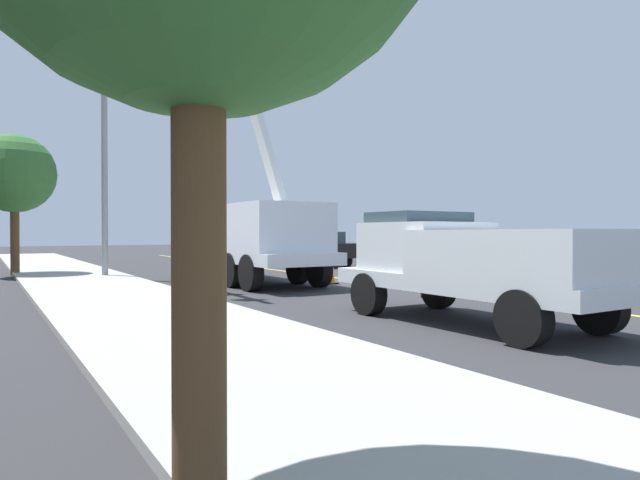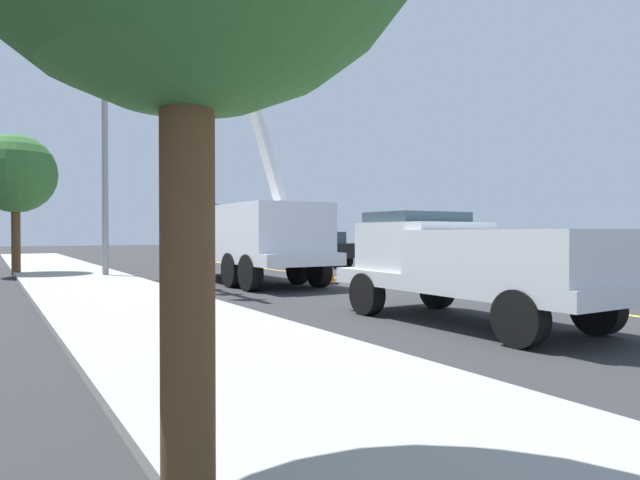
# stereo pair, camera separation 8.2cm
# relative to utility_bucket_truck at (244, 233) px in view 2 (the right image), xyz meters

# --- Properties ---
(ground) EXTENTS (120.00, 120.00, 0.00)m
(ground) POSITION_rel_utility_bucket_truck_xyz_m (-2.02, -3.50, -1.62)
(ground) COLOR #2D2D30
(sidewalk_far_side) EXTENTS (60.00, 3.60, 0.12)m
(sidewalk_far_side) POSITION_rel_utility_bucket_truck_xyz_m (-2.02, 4.73, -1.56)
(sidewalk_far_side) COLOR #9E9E99
(sidewalk_far_side) RESTS_ON ground
(lane_centre_stripe) EXTENTS (50.00, 0.16, 0.01)m
(lane_centre_stripe) POSITION_rel_utility_bucket_truck_xyz_m (-2.02, -3.50, -1.62)
(lane_centre_stripe) COLOR yellow
(lane_centre_stripe) RESTS_ON ground
(utility_bucket_truck) EXTENTS (8.20, 3.05, 7.33)m
(utility_bucket_truck) POSITION_rel_utility_bucket_truck_xyz_m (0.00, 0.00, 0.00)
(utility_bucket_truck) COLOR white
(utility_bucket_truck) RESTS_ON ground
(service_pickup_truck) EXTENTS (5.60, 2.19, 2.06)m
(service_pickup_truck) POSITION_rel_utility_bucket_truck_xyz_m (-10.14, -0.03, -0.50)
(service_pickup_truck) COLOR silver
(service_pickup_truck) RESTS_ON ground
(passing_minivan) EXTENTS (4.80, 1.95, 1.69)m
(passing_minivan) POSITION_rel_utility_bucket_truck_xyz_m (6.44, -6.60, -0.65)
(passing_minivan) COLOR black
(passing_minivan) RESTS_ON ground
(traffic_cone_mid_front) EXTENTS (0.40, 0.40, 0.83)m
(traffic_cone_mid_front) POSITION_rel_utility_bucket_truck_xyz_m (-6.81, -2.15, -1.21)
(traffic_cone_mid_front) COLOR black
(traffic_cone_mid_front) RESTS_ON ground
(traffic_cone_mid_rear) EXTENTS (0.40, 0.40, 0.77)m
(traffic_cone_mid_rear) POSITION_rel_utility_bucket_truck_xyz_m (-2.25, -2.03, -1.25)
(traffic_cone_mid_rear) COLOR black
(traffic_cone_mid_rear) RESTS_ON ground
(traffic_cone_trailing) EXTENTS (0.40, 0.40, 0.74)m
(traffic_cone_trailing) POSITION_rel_utility_bucket_truck_xyz_m (3.76, -2.10, -1.26)
(traffic_cone_trailing) COLOR black
(traffic_cone_trailing) RESTS_ON ground
(traffic_signal_mast) EXTENTS (6.39, 0.56, 8.54)m
(traffic_signal_mast) POSITION_rel_utility_bucket_truck_xyz_m (1.81, 3.71, 4.43)
(traffic_signal_mast) COLOR gray
(traffic_signal_mast) RESTS_ON ground
(street_tree_right) EXTENTS (3.01, 3.01, 5.43)m
(street_tree_right) POSITION_rel_utility_bucket_truck_xyz_m (7.00, 6.43, 2.27)
(street_tree_right) COLOR brown
(street_tree_right) RESTS_ON ground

